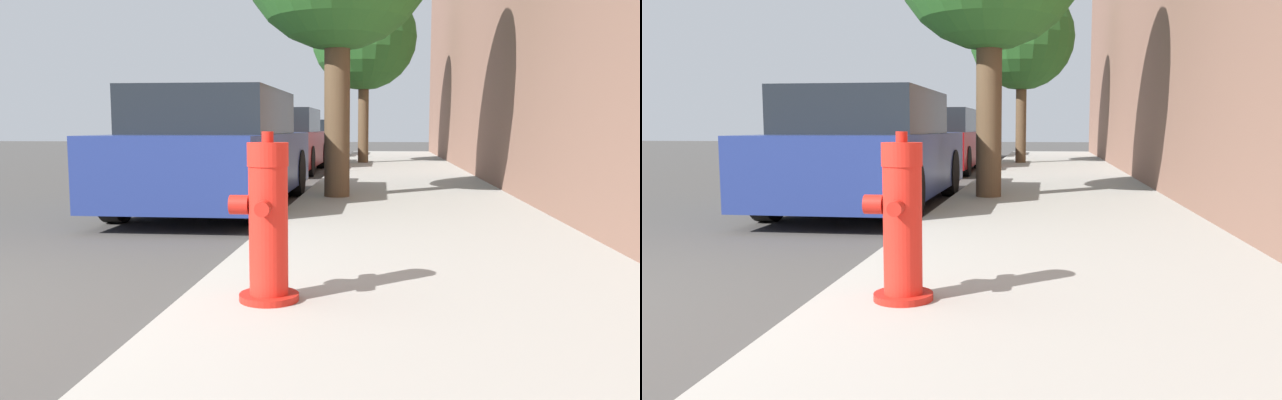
% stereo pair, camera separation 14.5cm
% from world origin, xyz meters
% --- Properties ---
extents(sidewalk_slab, '(2.68, 40.00, 0.15)m').
position_xyz_m(sidewalk_slab, '(3.15, 0.00, 0.07)').
color(sidewalk_slab, '#99968E').
rests_on(sidewalk_slab, ground_plane).
extents(fire_hydrant, '(0.34, 0.35, 0.85)m').
position_xyz_m(fire_hydrant, '(2.27, 0.36, 0.53)').
color(fire_hydrant, red).
rests_on(fire_hydrant, sidewalk_slab).
extents(parked_car_near, '(1.76, 4.41, 1.47)m').
position_xyz_m(parked_car_near, '(0.79, 5.01, 0.71)').
color(parked_car_near, navy).
rests_on(parked_car_near, ground_plane).
extents(parked_car_mid, '(1.87, 4.16, 1.42)m').
position_xyz_m(parked_car_mid, '(0.49, 11.32, 0.69)').
color(parked_car_mid, maroon).
rests_on(parked_car_mid, ground_plane).
extents(parked_car_far, '(1.73, 3.81, 1.24)m').
position_xyz_m(parked_car_far, '(0.56, 17.14, 0.62)').
color(parked_car_far, '#B7B7BC').
rests_on(parked_car_far, ground_plane).
extents(street_tree_far, '(2.54, 2.54, 4.30)m').
position_xyz_m(street_tree_far, '(2.36, 12.76, 3.16)').
color(street_tree_far, brown).
rests_on(street_tree_far, sidewalk_slab).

